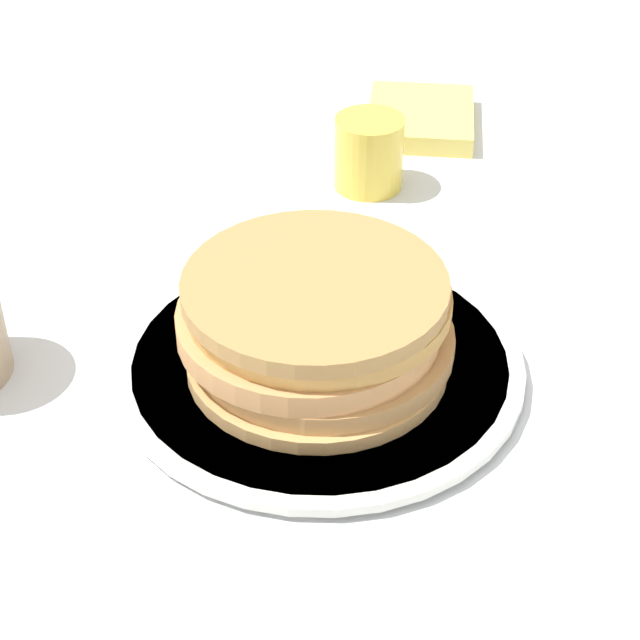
% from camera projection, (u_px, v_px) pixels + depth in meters
% --- Properties ---
extents(ground_plane, '(4.00, 4.00, 0.00)m').
position_uv_depth(ground_plane, '(291.00, 359.00, 0.79)').
color(ground_plane, white).
extents(plate, '(0.30, 0.30, 0.01)m').
position_uv_depth(plate, '(320.00, 364.00, 0.77)').
color(plate, silver).
rests_on(plate, ground_plane).
extents(pancake_stack, '(0.20, 0.20, 0.07)m').
position_uv_depth(pancake_stack, '(316.00, 321.00, 0.75)').
color(pancake_stack, tan).
rests_on(pancake_stack, plate).
extents(juice_glass, '(0.06, 0.06, 0.07)m').
position_uv_depth(juice_glass, '(369.00, 153.00, 0.98)').
color(juice_glass, yellow).
rests_on(juice_glass, ground_plane).
extents(napkin, '(0.16, 0.14, 0.02)m').
position_uv_depth(napkin, '(421.00, 118.00, 1.09)').
color(napkin, '#E5D166').
rests_on(napkin, ground_plane).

